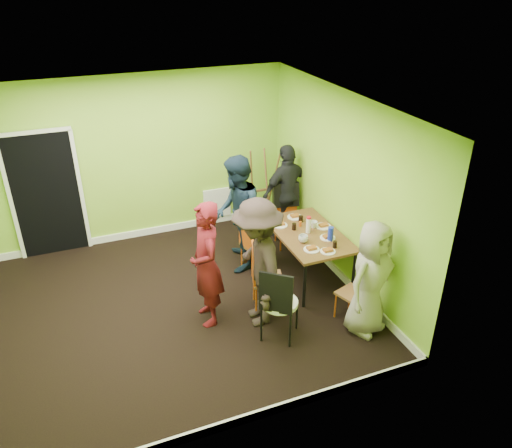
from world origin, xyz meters
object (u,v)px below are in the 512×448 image
Objects in this scene: orange_bottle at (300,224)px; person_left_far at (237,214)px; chair_bentwood at (278,301)px; thermos at (308,226)px; chair_left_near at (262,274)px; person_front_end at (370,278)px; dining_table at (308,236)px; chair_front_end at (357,291)px; easel at (264,188)px; chair_left_far at (251,241)px; person_back_end at (287,193)px; chair_back_end at (286,201)px; blue_bottle at (331,234)px; person_left_near at (258,263)px; person_standing at (206,265)px.

person_left_far is (-0.86, 0.43, 0.12)m from orange_bottle.
chair_bentwood reaches higher than thermos.
person_front_end is (1.09, -0.92, 0.23)m from chair_left_near.
chair_front_end is at bearing -84.77° from dining_table.
easel is 18.92× the size of orange_bottle.
easel is at bearing 140.41° from chair_left_far.
orange_bottle is (0.97, 1.39, 0.20)m from chair_bentwood.
person_back_end is at bearing 79.28° from thermos.
orange_bottle is (-0.04, -1.53, 0.04)m from easel.
person_back_end is at bearing 75.87° from orange_bottle.
person_back_end reaches higher than chair_back_end.
person_back_end is 1.08× the size of person_front_end.
thermos is at bearing 119.63° from blue_bottle.
chair_front_end is 0.54× the size of person_front_end.
chair_front_end is at bearing -84.63° from orange_bottle.
chair_left_near is at bearing 124.30° from chair_bentwood.
dining_table is 0.85× the size of person_left_near.
person_back_end is at bearing 101.98° from chair_bentwood.
thermos is at bearing 88.72° from chair_bentwood.
orange_bottle is (-0.02, 0.22, -0.07)m from thermos.
chair_left_far is 0.59× the size of person_front_end.
chair_front_end is at bearing 68.84° from person_standing.
easel is 0.97× the size of person_front_end.
easel is 3.16m from person_front_end.
orange_bottle is at bearing 74.08° from person_front_end.
chair_back_end is at bearing 81.77° from dining_table.
person_standing reaches higher than chair_left_near.
chair_left_far is 3.98× the size of thermos.
person_left_near is at bearing -114.15° from easel.
chair_left_far is 1.38m from person_standing.
person_left_near is (-0.37, -1.17, 0.37)m from chair_left_far.
chair_left_far is 1.25m from blue_bottle.
person_front_end is (-0.03, -1.08, -0.08)m from blue_bottle.
orange_bottle is at bearing 76.48° from chair_front_end.
chair_bentwood is at bearing 52.02° from person_back_end.
thermos is (0.99, 1.18, 0.28)m from chair_bentwood.
chair_bentwood is at bearing -130.60° from dining_table.
chair_left_far is 0.79m from orange_bottle.
person_left_near is at bearing 128.94° from person_front_end.
person_left_far is 1.17× the size of person_front_end.
chair_left_near reaches higher than chair_left_far.
chair_back_end reaches higher than chair_left_near.
chair_left_far is 0.53× the size of person_standing.
orange_bottle is at bearing 96.07° from dining_table.
person_left_far is (-0.88, 0.65, 0.04)m from thermos.
dining_table is 1.41m from person_front_end.
chair_bentwood reaches higher than blue_bottle.
dining_table is 1.32m from person_left_near.
dining_table is 1.43× the size of chair_back_end.
thermos is at bearing 76.41° from chair_front_end.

